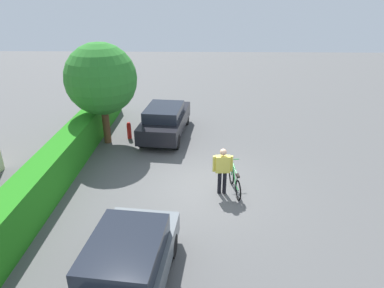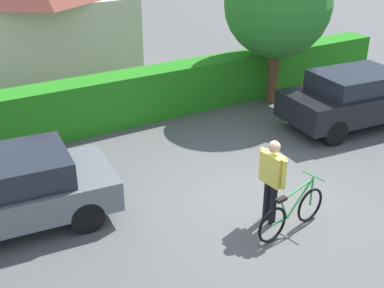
% 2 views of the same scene
% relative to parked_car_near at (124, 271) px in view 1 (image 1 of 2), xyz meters
% --- Properties ---
extents(ground_plane, '(60.00, 60.00, 0.00)m').
position_rel_parked_car_near_xyz_m(ground_plane, '(4.62, -1.89, -0.73)').
color(ground_plane, '#535353').
extents(hedge_row, '(16.93, 0.90, 1.38)m').
position_rel_parked_car_near_xyz_m(hedge_row, '(4.62, 3.42, -0.04)').
color(hedge_row, '#237D1A').
rests_on(hedge_row, ground).
extents(parked_car_near, '(4.45, 2.23, 1.39)m').
position_rel_parked_car_near_xyz_m(parked_car_near, '(0.00, 0.00, 0.00)').
color(parked_car_near, slate).
rests_on(parked_car_near, ground).
extents(parked_car_far, '(4.56, 2.22, 1.52)m').
position_rel_parked_car_near_xyz_m(parked_car_far, '(9.36, 0.01, 0.07)').
color(parked_car_far, black).
rests_on(parked_car_far, ground).
extents(bicycle, '(1.70, 0.50, 0.98)m').
position_rel_parked_car_near_xyz_m(bicycle, '(4.47, -2.85, -0.35)').
color(bicycle, black).
rests_on(bicycle, ground).
extents(person_rider, '(0.22, 0.67, 1.67)m').
position_rel_parked_car_near_xyz_m(person_rider, '(4.32, -2.40, 0.25)').
color(person_rider, black).
rests_on(person_rider, ground).
extents(tree_kerbside, '(3.06, 3.06, 4.47)m').
position_rel_parked_car_near_xyz_m(tree_kerbside, '(8.50, 2.60, 2.20)').
color(tree_kerbside, brown).
rests_on(tree_kerbside, ground).
extents(fire_hydrant, '(0.20, 0.20, 0.81)m').
position_rel_parked_car_near_xyz_m(fire_hydrant, '(8.98, 1.69, -0.32)').
color(fire_hydrant, red).
rests_on(fire_hydrant, ground).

